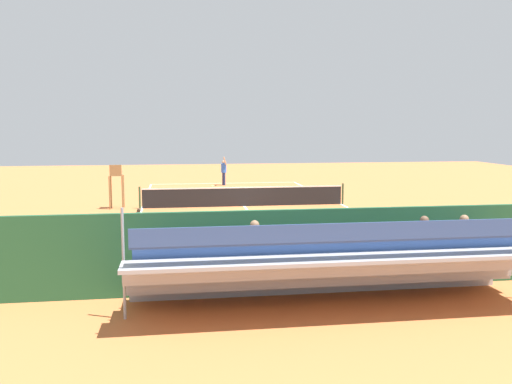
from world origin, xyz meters
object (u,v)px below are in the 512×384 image
(umpire_chair, at_px, (116,182))
(line_judge, at_px, (135,245))
(tennis_player, at_px, (224,170))
(equipment_bag, at_px, (381,272))
(tennis_racket, at_px, (213,186))
(tennis_ball_near, at_px, (268,189))
(courtside_bench, at_px, (431,255))
(tennis_net, at_px, (244,196))
(tennis_ball_far, at_px, (212,189))
(bleacher_stand, at_px, (335,266))

(umpire_chair, distance_m, line_judge, 13.28)
(tennis_player, bearing_deg, equipment_bag, 95.03)
(line_judge, bearing_deg, tennis_player, -100.72)
(tennis_racket, relative_size, tennis_ball_near, 8.19)
(courtside_bench, relative_size, equipment_bag, 2.00)
(equipment_bag, xyz_separation_m, tennis_player, (2.04, -23.19, 0.84))
(equipment_bag, bearing_deg, tennis_ball_near, -91.27)
(tennis_net, relative_size, tennis_ball_near, 156.06)
(tennis_ball_far, bearing_deg, tennis_ball_near, 168.13)
(umpire_chair, height_order, tennis_player, umpire_chair)
(umpire_chair, bearing_deg, tennis_player, -122.25)
(tennis_player, relative_size, tennis_ball_near, 29.18)
(equipment_bag, relative_size, tennis_ball_far, 13.64)
(courtside_bench, distance_m, line_judge, 7.82)
(tennis_ball_near, bearing_deg, tennis_player, -51.06)
(umpire_chair, xyz_separation_m, tennis_ball_near, (-8.57, -6.56, -1.28))
(tennis_racket, xyz_separation_m, tennis_ball_near, (-3.26, 2.49, 0.02))
(tennis_player, bearing_deg, tennis_ball_near, 128.94)
(tennis_net, relative_size, umpire_chair, 4.81)
(tennis_ball_near, height_order, line_judge, line_judge)
(equipment_bag, xyz_separation_m, tennis_ball_far, (2.99, -20.83, -0.15))
(umpire_chair, relative_size, courtside_bench, 1.19)
(tennis_ball_near, bearing_deg, line_judge, 70.97)
(umpire_chair, xyz_separation_m, tennis_player, (-6.08, -9.64, -0.30))
(tennis_net, bearing_deg, umpire_chair, -1.38)
(tennis_ball_near, bearing_deg, tennis_racket, -37.38)
(courtside_bench, height_order, tennis_ball_far, courtside_bench)
(bleacher_stand, height_order, tennis_ball_far, bleacher_stand)
(courtside_bench, height_order, tennis_racket, courtside_bench)
(courtside_bench, height_order, equipment_bag, courtside_bench)
(tennis_net, xyz_separation_m, courtside_bench, (-3.37, 13.27, 0.06))
(tennis_net, bearing_deg, tennis_racket, -84.48)
(tennis_player, bearing_deg, tennis_ball_far, 68.13)
(courtside_bench, xyz_separation_m, tennis_ball_far, (4.43, -20.70, -0.53))
(umpire_chair, height_order, tennis_ball_far, umpire_chair)
(tennis_net, bearing_deg, courtside_bench, 104.23)
(bleacher_stand, xyz_separation_m, line_judge, (4.51, -2.30, 0.11))
(equipment_bag, height_order, line_judge, line_judge)
(tennis_ball_near, distance_m, tennis_ball_far, 3.51)
(equipment_bag, bearing_deg, tennis_racket, -82.91)
(equipment_bag, bearing_deg, tennis_ball_far, -81.84)
(umpire_chair, xyz_separation_m, equipment_bag, (-8.12, 13.55, -1.13))
(equipment_bag, height_order, tennis_ball_near, equipment_bag)
(courtside_bench, bearing_deg, tennis_racket, -79.28)
(tennis_racket, relative_size, line_judge, 0.28)
(bleacher_stand, xyz_separation_m, tennis_ball_near, (-2.30, -22.03, -0.87))
(tennis_net, bearing_deg, line_judge, 71.17)
(courtside_bench, xyz_separation_m, equipment_bag, (1.44, 0.13, -0.38))
(tennis_ball_far, bearing_deg, umpire_chair, 54.81)
(tennis_ball_near, relative_size, tennis_ball_far, 1.00)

